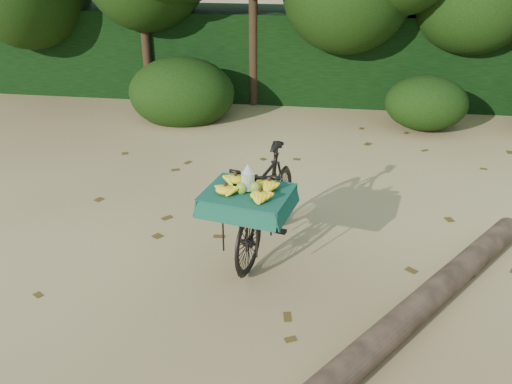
# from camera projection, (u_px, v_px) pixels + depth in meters

# --- Properties ---
(ground) EXTENTS (80.00, 80.00, 0.00)m
(ground) POSITION_uv_depth(u_px,v_px,m) (335.00, 245.00, 6.24)
(ground) COLOR tan
(ground) RESTS_ON ground
(vendor_bicycle) EXTENTS (1.04, 2.00, 1.16)m
(vendor_bicycle) POSITION_uv_depth(u_px,v_px,m) (266.00, 201.00, 5.97)
(vendor_bicycle) COLOR black
(vendor_bicycle) RESTS_ON ground
(fallen_log) EXTENTS (2.37, 3.12, 0.26)m
(fallen_log) POSITION_uv_depth(u_px,v_px,m) (432.00, 295.00, 5.17)
(fallen_log) COLOR brown
(fallen_log) RESTS_ON ground
(hedge_backdrop) EXTENTS (26.00, 1.80, 1.80)m
(hedge_backdrop) POSITION_uv_depth(u_px,v_px,m) (343.00, 55.00, 11.46)
(hedge_backdrop) COLOR black
(hedge_backdrop) RESTS_ON ground
(tree_row) EXTENTS (14.50, 2.00, 4.00)m
(tree_row) POSITION_uv_depth(u_px,v_px,m) (313.00, 5.00, 10.36)
(tree_row) COLOR black
(tree_row) RESTS_ON ground
(bush_clumps) EXTENTS (8.80, 1.70, 0.90)m
(bush_clumps) POSITION_uv_depth(u_px,v_px,m) (369.00, 103.00, 9.81)
(bush_clumps) COLOR black
(bush_clumps) RESTS_ON ground
(leaf_litter) EXTENTS (7.00, 7.30, 0.01)m
(leaf_litter) POSITION_uv_depth(u_px,v_px,m) (336.00, 218.00, 6.82)
(leaf_litter) COLOR #483613
(leaf_litter) RESTS_ON ground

